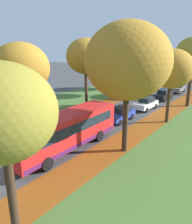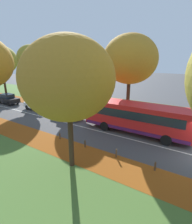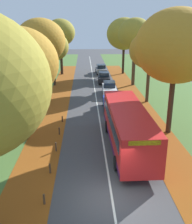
% 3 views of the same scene
% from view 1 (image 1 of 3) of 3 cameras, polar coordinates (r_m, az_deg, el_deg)
% --- Properties ---
extents(grass_verge_left, '(12.00, 90.00, 0.01)m').
position_cam_1_polar(grass_verge_left, '(35.21, -4.33, 3.32)').
color(grass_verge_left, '#476B2D').
rests_on(grass_verge_left, ground).
extents(leaf_litter_left, '(2.80, 60.00, 0.00)m').
position_cam_1_polar(leaf_litter_left, '(27.93, -5.37, -0.25)').
color(leaf_litter_left, '#8C4714').
rests_on(leaf_litter_left, grass_verge_left).
extents(leaf_litter_right, '(2.80, 60.00, 0.00)m').
position_cam_1_polar(leaf_litter_right, '(23.04, 11.85, -4.27)').
color(leaf_litter_right, '#8C4714').
rests_on(leaf_litter_right, grass_verge_right).
extents(road_centre_line, '(0.12, 80.00, 0.01)m').
position_cam_1_polar(road_centre_line, '(30.10, 8.94, 0.85)').
color(road_centre_line, silver).
rests_on(road_centre_line, ground).
extents(tree_left_near, '(5.78, 5.78, 8.63)m').
position_cam_1_polar(tree_left_near, '(23.86, -18.97, 10.77)').
color(tree_left_near, '#382619').
rests_on(tree_left_near, ground).
extents(tree_left_mid, '(5.38, 5.38, 9.30)m').
position_cam_1_polar(tree_left_mid, '(30.74, -2.69, 14.31)').
color(tree_left_mid, '#422D1E').
rests_on(tree_left_mid, ground).
extents(tree_left_far, '(4.49, 4.49, 7.60)m').
position_cam_1_polar(tree_left_far, '(37.57, 6.21, 12.70)').
color(tree_left_far, '#382619').
rests_on(tree_left_far, ground).
extents(tree_left_distant, '(5.01, 5.01, 9.40)m').
position_cam_1_polar(tree_left_distant, '(44.90, 12.60, 15.01)').
color(tree_left_distant, black).
rests_on(tree_left_distant, ground).
extents(tree_right_nearest, '(4.26, 4.26, 7.67)m').
position_cam_1_polar(tree_right_nearest, '(8.89, -23.51, -0.32)').
color(tree_right_nearest, '#382619').
rests_on(tree_right_nearest, ground).
extents(tree_right_near, '(6.31, 6.31, 9.95)m').
position_cam_1_polar(tree_right_near, '(16.32, 8.29, 12.96)').
color(tree_right_near, '#382619').
rests_on(tree_right_near, ground).
extents(tree_right_mid, '(4.59, 4.59, 7.96)m').
position_cam_1_polar(tree_right_mid, '(24.59, 19.13, 10.56)').
color(tree_right_mid, '#422D1E').
rests_on(tree_right_mid, ground).
extents(bollard_third, '(0.12, 0.12, 0.68)m').
position_cam_1_polar(bollard_third, '(21.83, -18.34, -5.05)').
color(bollard_third, '#4C3823').
rests_on(bollard_third, ground).
extents(bollard_fourth, '(0.12, 0.12, 0.64)m').
position_cam_1_polar(bollard_fourth, '(23.48, -12.54, -3.11)').
color(bollard_fourth, '#4C3823').
rests_on(bollard_fourth, ground).
extents(bollard_fifth, '(0.12, 0.12, 0.56)m').
position_cam_1_polar(bollard_fifth, '(25.34, -7.52, -1.46)').
color(bollard_fifth, '#4C3823').
rests_on(bollard_fifth, ground).
extents(bus, '(2.75, 10.43, 2.98)m').
position_cam_1_polar(bus, '(17.81, -7.74, -4.55)').
color(bus, red).
rests_on(bus, ground).
extents(car_blue_lead, '(1.84, 4.23, 1.62)m').
position_cam_1_polar(car_blue_lead, '(24.92, 6.37, -0.45)').
color(car_blue_lead, '#233D9E').
rests_on(car_blue_lead, ground).
extents(car_white_following, '(1.94, 4.28, 1.62)m').
position_cam_1_polar(car_white_following, '(30.09, 12.95, 2.21)').
color(car_white_following, silver).
rests_on(car_white_following, ground).
extents(car_black_third_in_line, '(1.90, 4.26, 1.62)m').
position_cam_1_polar(car_black_third_in_line, '(36.41, 17.22, 4.37)').
color(car_black_third_in_line, black).
rests_on(car_black_third_in_line, ground).
extents(car_grey_fourth_in_line, '(1.93, 4.28, 1.62)m').
position_cam_1_polar(car_grey_fourth_in_line, '(43.27, 20.65, 5.90)').
color(car_grey_fourth_in_line, slate).
rests_on(car_grey_fourth_in_line, ground).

